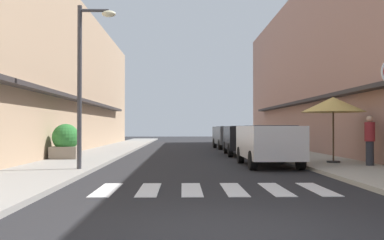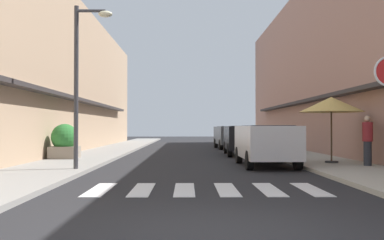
{
  "view_description": "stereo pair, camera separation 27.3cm",
  "coord_description": "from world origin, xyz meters",
  "px_view_note": "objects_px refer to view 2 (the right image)",
  "views": [
    {
      "loc": [
        -0.69,
        -5.94,
        1.41
      ],
      "look_at": [
        -0.16,
        17.74,
        1.79
      ],
      "focal_mm": 41.76,
      "sensor_mm": 36.0,
      "label": 1
    },
    {
      "loc": [
        -0.42,
        -5.94,
        1.41
      ],
      "look_at": [
        -0.16,
        17.74,
        1.79
      ],
      "focal_mm": 41.76,
      "sensor_mm": 36.0,
      "label": 2
    }
  ],
  "objects_px": {
    "parked_car_mid": "(244,137)",
    "planter_midblock": "(65,142)",
    "street_lamp": "(83,68)",
    "parked_car_far": "(230,135)",
    "cafe_umbrella": "(331,105)",
    "parked_car_near": "(266,141)",
    "pedestrian_walking_near": "(368,139)"
  },
  "relations": [
    {
      "from": "parked_car_near",
      "to": "pedestrian_walking_near",
      "type": "bearing_deg",
      "value": -18.8
    },
    {
      "from": "street_lamp",
      "to": "pedestrian_walking_near",
      "type": "height_order",
      "value": "street_lamp"
    },
    {
      "from": "parked_car_near",
      "to": "planter_midblock",
      "type": "height_order",
      "value": "planter_midblock"
    },
    {
      "from": "street_lamp",
      "to": "parked_car_far",
      "type": "bearing_deg",
      "value": 68.15
    },
    {
      "from": "parked_car_near",
      "to": "cafe_umbrella",
      "type": "distance_m",
      "value": 2.75
    },
    {
      "from": "cafe_umbrella",
      "to": "planter_midblock",
      "type": "xyz_separation_m",
      "value": [
        -10.31,
        2.37,
        -1.42
      ]
    },
    {
      "from": "planter_midblock",
      "to": "parked_car_mid",
      "type": "bearing_deg",
      "value": 25.39
    },
    {
      "from": "planter_midblock",
      "to": "parked_car_far",
      "type": "bearing_deg",
      "value": 53.17
    },
    {
      "from": "parked_car_mid",
      "to": "pedestrian_walking_near",
      "type": "xyz_separation_m",
      "value": [
        3.22,
        -7.39,
        0.08
      ]
    },
    {
      "from": "street_lamp",
      "to": "cafe_umbrella",
      "type": "xyz_separation_m",
      "value": [
        8.5,
        2.25,
        -1.02
      ]
    },
    {
      "from": "parked_car_mid",
      "to": "planter_midblock",
      "type": "xyz_separation_m",
      "value": [
        -7.9,
        -3.75,
        -0.12
      ]
    },
    {
      "from": "parked_car_mid",
      "to": "parked_car_far",
      "type": "distance_m",
      "value": 6.8
    },
    {
      "from": "parked_car_far",
      "to": "pedestrian_walking_near",
      "type": "xyz_separation_m",
      "value": [
        3.22,
        -14.19,
        0.08
      ]
    },
    {
      "from": "parked_car_near",
      "to": "parked_car_far",
      "type": "height_order",
      "value": "same"
    },
    {
      "from": "parked_car_far",
      "to": "street_lamp",
      "type": "xyz_separation_m",
      "value": [
        -6.08,
        -15.17,
        2.32
      ]
    },
    {
      "from": "parked_car_near",
      "to": "cafe_umbrella",
      "type": "xyz_separation_m",
      "value": [
        2.41,
        0.17,
        1.3
      ]
    },
    {
      "from": "cafe_umbrella",
      "to": "parked_car_near",
      "type": "bearing_deg",
      "value": -175.95
    },
    {
      "from": "street_lamp",
      "to": "cafe_umbrella",
      "type": "distance_m",
      "value": 8.85
    },
    {
      "from": "parked_car_near",
      "to": "parked_car_far",
      "type": "bearing_deg",
      "value": 90.0
    },
    {
      "from": "parked_car_mid",
      "to": "parked_car_far",
      "type": "height_order",
      "value": "same"
    },
    {
      "from": "parked_car_far",
      "to": "pedestrian_walking_near",
      "type": "relative_size",
      "value": 2.52
    },
    {
      "from": "cafe_umbrella",
      "to": "pedestrian_walking_near",
      "type": "xyz_separation_m",
      "value": [
        0.8,
        -1.27,
        -1.22
      ]
    },
    {
      "from": "street_lamp",
      "to": "planter_midblock",
      "type": "height_order",
      "value": "street_lamp"
    },
    {
      "from": "street_lamp",
      "to": "planter_midblock",
      "type": "xyz_separation_m",
      "value": [
        -1.82,
        4.63,
        -2.44
      ]
    },
    {
      "from": "parked_car_far",
      "to": "cafe_umbrella",
      "type": "height_order",
      "value": "cafe_umbrella"
    },
    {
      "from": "parked_car_mid",
      "to": "pedestrian_walking_near",
      "type": "bearing_deg",
      "value": -66.47
    },
    {
      "from": "street_lamp",
      "to": "pedestrian_walking_near",
      "type": "xyz_separation_m",
      "value": [
        9.3,
        0.99,
        -2.24
      ]
    },
    {
      "from": "cafe_umbrella",
      "to": "planter_midblock",
      "type": "bearing_deg",
      "value": 167.04
    },
    {
      "from": "parked_car_mid",
      "to": "planter_midblock",
      "type": "distance_m",
      "value": 8.74
    },
    {
      "from": "street_lamp",
      "to": "pedestrian_walking_near",
      "type": "bearing_deg",
      "value": 6.05
    },
    {
      "from": "street_lamp",
      "to": "cafe_umbrella",
      "type": "bearing_deg",
      "value": 14.85
    },
    {
      "from": "parked_car_near",
      "to": "street_lamp",
      "type": "height_order",
      "value": "street_lamp"
    }
  ]
}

